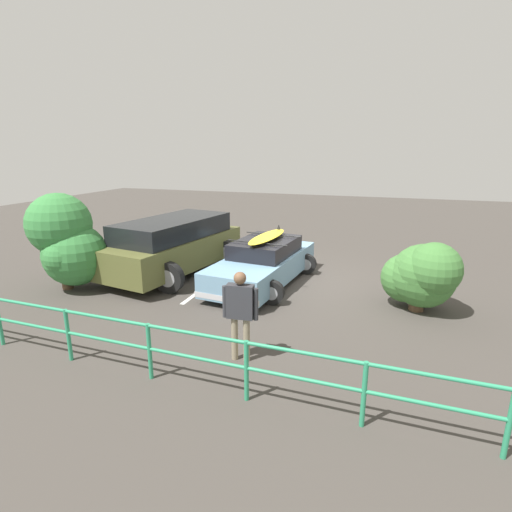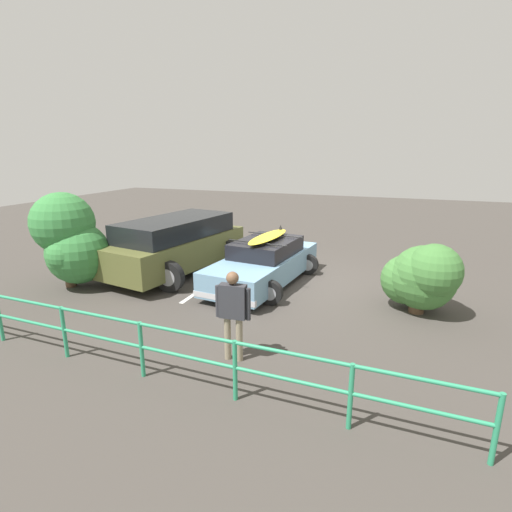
% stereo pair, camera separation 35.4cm
% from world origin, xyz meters
% --- Properties ---
extents(ground_plane, '(44.00, 44.00, 0.02)m').
position_xyz_m(ground_plane, '(0.00, 0.00, -0.01)').
color(ground_plane, '#423D38').
rests_on(ground_plane, ground).
extents(parking_stripe, '(0.12, 4.32, 0.00)m').
position_xyz_m(parking_stripe, '(2.14, 0.57, 0.00)').
color(parking_stripe, silver).
rests_on(parking_stripe, ground).
extents(sedan_car, '(2.58, 4.55, 1.51)m').
position_xyz_m(sedan_car, '(0.74, 0.53, 0.59)').
color(sedan_car, '#729EBC').
rests_on(sedan_car, ground).
extents(suv_car, '(3.18, 5.01, 1.69)m').
position_xyz_m(suv_car, '(3.54, 0.53, 0.89)').
color(suv_car, brown).
rests_on(suv_car, ground).
extents(person_bystander, '(0.64, 0.23, 1.66)m').
position_xyz_m(person_bystander, '(-0.16, 4.73, 1.00)').
color(person_bystander, gray).
rests_on(person_bystander, ground).
extents(railing_fence, '(10.28, 0.39, 0.98)m').
position_xyz_m(railing_fence, '(1.03, 5.77, 0.66)').
color(railing_fence, '#2D9366').
rests_on(railing_fence, ground).
extents(bush_near_left, '(1.73, 1.63, 1.69)m').
position_xyz_m(bush_near_left, '(-3.33, 1.25, 0.85)').
color(bush_near_left, brown).
rests_on(bush_near_left, ground).
extents(bush_near_right, '(2.01, 1.71, 2.59)m').
position_xyz_m(bush_near_right, '(5.49, 2.64, 1.32)').
color(bush_near_right, brown).
rests_on(bush_near_right, ground).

